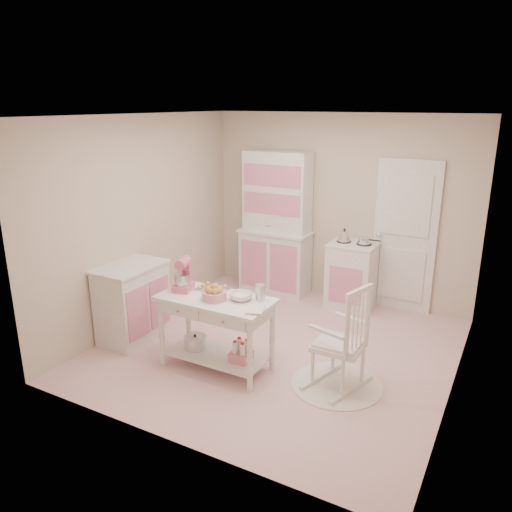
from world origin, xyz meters
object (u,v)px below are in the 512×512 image
at_px(base_cabinet, 133,302).
at_px(work_table, 216,333).
at_px(stand_mixer, 183,275).
at_px(rocking_chair, 339,336).
at_px(stove, 352,275).
at_px(bread_basket, 214,296).
at_px(hutch, 276,223).

xyz_separation_m(base_cabinet, work_table, (1.25, -0.11, -0.06)).
relative_size(work_table, stand_mixer, 3.53).
height_order(base_cabinet, stand_mixer, stand_mixer).
bearing_deg(rocking_chair, work_table, -151.34).
xyz_separation_m(stove, work_table, (-0.72, -2.29, -0.06)).
xyz_separation_m(stand_mixer, bread_basket, (0.44, -0.07, -0.12)).
bearing_deg(base_cabinet, stand_mixer, -5.98).
height_order(base_cabinet, work_table, base_cabinet).
height_order(stove, base_cabinet, same).
distance_m(hutch, work_table, 2.47).
xyz_separation_m(rocking_chair, stand_mixer, (-1.67, -0.25, 0.42)).
relative_size(base_cabinet, rocking_chair, 0.84).
bearing_deg(work_table, rocking_chair, 12.17).
bearing_deg(rocking_chair, stove, 121.22).
xyz_separation_m(base_cabinet, bread_basket, (1.27, -0.16, 0.39)).
relative_size(stove, bread_basket, 3.68).
xyz_separation_m(hutch, stand_mixer, (0.06, -2.32, -0.07)).
height_order(base_cabinet, rocking_chair, rocking_chair).
height_order(stand_mixer, bread_basket, stand_mixer).
xyz_separation_m(rocking_chair, work_table, (-1.25, -0.27, -0.15)).
bearing_deg(stove, base_cabinet, -132.08).
relative_size(stove, base_cabinet, 1.00).
distance_m(base_cabinet, stand_mixer, 0.98).
height_order(work_table, stand_mixer, stand_mixer).
distance_m(hutch, stove, 1.33).
bearing_deg(bread_basket, work_table, 111.80).
relative_size(hutch, base_cabinet, 2.26).
xyz_separation_m(work_table, stand_mixer, (-0.42, 0.02, 0.57)).
bearing_deg(base_cabinet, work_table, -4.89).
distance_m(hutch, base_cabinet, 2.43).
relative_size(hutch, work_table, 1.73).
xyz_separation_m(work_table, bread_basket, (0.02, -0.05, 0.45)).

